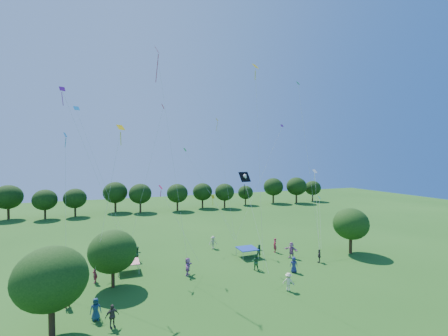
# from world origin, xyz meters

# --- Properties ---
(near_tree_west) EXTENTS (4.68, 4.68, 6.08)m
(near_tree_west) POSITION_xyz_m (-13.84, 10.09, 3.96)
(near_tree_west) COLOR #422B19
(near_tree_west) RESTS_ON ground
(near_tree_north) EXTENTS (4.34, 4.34, 5.31)m
(near_tree_north) POSITION_xyz_m (-9.91, 16.82, 3.35)
(near_tree_north) COLOR #422B19
(near_tree_north) RESTS_ON ground
(near_tree_east) EXTENTS (4.33, 4.33, 5.65)m
(near_tree_east) POSITION_xyz_m (18.03, 16.57, 3.69)
(near_tree_east) COLOR #422B19
(near_tree_east) RESTS_ON ground
(treeline) EXTENTS (88.01, 8.77, 6.77)m
(treeline) POSITION_xyz_m (-1.73, 55.43, 4.09)
(treeline) COLOR #422B19
(treeline) RESTS_ON ground
(tent_red_stripe) EXTENTS (2.20, 2.20, 1.10)m
(tent_red_stripe) POSITION_xyz_m (-8.38, 20.12, 1.04)
(tent_red_stripe) COLOR red
(tent_red_stripe) RESTS_ON ground
(tent_blue) EXTENTS (2.20, 2.20, 1.10)m
(tent_blue) POSITION_xyz_m (5.28, 19.90, 1.04)
(tent_blue) COLOR navy
(tent_blue) RESTS_ON ground
(crowd_person_0) EXTENTS (0.92, 0.74, 1.64)m
(crowd_person_0) POSITION_xyz_m (7.73, 13.79, 0.82)
(crowd_person_0) COLOR navy
(crowd_person_0) RESTS_ON ground
(crowd_person_1) EXTENTS (0.74, 0.81, 1.82)m
(crowd_person_1) POSITION_xyz_m (-13.39, 14.16, 0.91)
(crowd_person_1) COLOR maroon
(crowd_person_1) RESTS_ON ground
(crowd_person_2) EXTENTS (0.86, 0.57, 1.62)m
(crowd_person_2) POSITION_xyz_m (6.52, 19.07, 0.81)
(crowd_person_2) COLOR #224F2D
(crowd_person_2) RESTS_ON ground
(crowd_person_3) EXTENTS (1.09, 0.51, 1.64)m
(crowd_person_3) POSITION_xyz_m (2.56, 24.60, 0.82)
(crowd_person_3) COLOR #A7A385
(crowd_person_3) RESTS_ON ground
(crowd_person_4) EXTENTS (0.87, 0.95, 1.52)m
(crowd_person_4) POSITION_xyz_m (12.14, 15.23, 0.76)
(crowd_person_4) COLOR #433935
(crowd_person_4) RESTS_ON ground
(crowd_person_5) EXTENTS (1.43, 1.83, 1.88)m
(crowd_person_5) POSITION_xyz_m (10.06, 17.71, 0.94)
(crowd_person_5) COLOR #A56097
(crowd_person_5) RESTS_ON ground
(crowd_person_6) EXTENTS (0.93, 0.94, 1.74)m
(crowd_person_6) POSITION_xyz_m (-14.79, 14.65, 0.87)
(crowd_person_6) COLOR navy
(crowd_person_6) RESTS_ON ground
(crowd_person_7) EXTENTS (0.57, 0.75, 1.78)m
(crowd_person_7) POSITION_xyz_m (9.34, 20.28, 0.89)
(crowd_person_7) COLOR maroon
(crowd_person_7) RESTS_ON ground
(crowd_person_8) EXTENTS (0.97, 0.85, 1.73)m
(crowd_person_8) POSITION_xyz_m (-7.15, 23.14, 0.86)
(crowd_person_8) COLOR #22512F
(crowd_person_8) RESTS_ON ground
(crowd_person_9) EXTENTS (1.09, 1.06, 1.61)m
(crowd_person_9) POSITION_xyz_m (4.82, 10.35, 0.80)
(crowd_person_9) COLOR beige
(crowd_person_9) RESTS_ON ground
(crowd_person_10) EXTENTS (1.06, 0.74, 1.65)m
(crowd_person_10) POSITION_xyz_m (-10.08, 9.82, 0.83)
(crowd_person_10) COLOR #483D3A
(crowd_person_10) RESTS_ON ground
(crowd_person_11) EXTENTS (1.34, 1.78, 1.82)m
(crowd_person_11) POSITION_xyz_m (-2.78, 17.03, 0.91)
(crowd_person_11) COLOR #A661A3
(crowd_person_11) RESTS_ON ground
(crowd_person_12) EXTENTS (0.80, 0.43, 1.63)m
(crowd_person_12) POSITION_xyz_m (-11.20, 11.32, 0.81)
(crowd_person_12) COLOR navy
(crowd_person_12) RESTS_ON ground
(crowd_person_13) EXTENTS (0.49, 0.71, 1.80)m
(crowd_person_13) POSITION_xyz_m (-11.52, 18.51, 0.90)
(crowd_person_13) COLOR maroon
(crowd_person_13) RESTS_ON ground
(crowd_person_14) EXTENTS (0.96, 0.89, 1.74)m
(crowd_person_14) POSITION_xyz_m (4.36, 15.88, 0.87)
(crowd_person_14) COLOR #255730
(crowd_person_14) RESTS_ON ground
(pirate_kite) EXTENTS (1.37, 6.79, 9.08)m
(pirate_kite) POSITION_xyz_m (3.98, 17.79, 9.74)
(pirate_kite) COLOR black
(red_high_kite) EXTENTS (2.35, 5.84, 22.66)m
(red_high_kite) POSITION_xyz_m (-4.76, 20.01, 19.45)
(red_high_kite) COLOR red
(small_kite_0) EXTENTS (4.32, 0.99, 17.07)m
(small_kite_0) POSITION_xyz_m (-4.83, 23.68, 14.73)
(small_kite_0) COLOR red
(small_kite_1) EXTENTS (2.87, 1.83, 13.69)m
(small_kite_1) POSITION_xyz_m (-9.45, 16.46, 12.65)
(small_kite_1) COLOR yellow
(small_kite_2) EXTENTS (0.89, 5.22, 16.29)m
(small_kite_2) POSITION_xyz_m (4.52, 26.90, 13.53)
(small_kite_2) COLOR yellow
(small_kite_3) EXTENTS (1.47, 3.17, 19.91)m
(small_kite_3) POSITION_xyz_m (11.76, 17.72, 15.10)
(small_kite_3) COLOR green
(small_kite_4) EXTENTS (0.67, 5.85, 13.21)m
(small_kite_4) POSITION_xyz_m (-14.10, 20.62, 11.39)
(small_kite_4) COLOR #1485CF
(small_kite_5) EXTENTS (6.42, 1.12, 17.93)m
(small_kite_5) POSITION_xyz_m (-13.10, 22.50, 14.84)
(small_kite_5) COLOR purple
(small_kite_6) EXTENTS (3.66, 5.44, 9.07)m
(small_kite_6) POSITION_xyz_m (15.40, 20.19, 8.76)
(small_kite_6) COLOR silver
(small_kite_7) EXTENTS (2.62, 3.61, 5.68)m
(small_kite_7) POSITION_xyz_m (14.82, 18.54, 5.68)
(small_kite_7) COLOR #0B9BB3
(small_kite_8) EXTENTS (3.86, 1.65, 7.87)m
(small_kite_8) POSITION_xyz_m (-4.68, 18.28, 7.72)
(small_kite_8) COLOR red
(small_kite_9) EXTENTS (2.40, 2.81, 5.67)m
(small_kite_9) POSITION_xyz_m (3.04, 24.88, 5.92)
(small_kite_9) COLOR yellow
(small_kite_10) EXTENTS (1.24, 0.69, 19.42)m
(small_kite_10) POSITION_xyz_m (2.85, 12.80, 16.60)
(small_kite_10) COLOR yellow
(small_kite_11) EXTENTS (5.72, 6.25, 12.02)m
(small_kite_11) POSITION_xyz_m (1.03, 27.34, 10.45)
(small_kite_11) COLOR #1C9D1C
(small_kite_12) EXTENTS (6.11, 6.38, 17.09)m
(small_kite_12) POSITION_xyz_m (-12.64, 28.00, 14.67)
(small_kite_12) COLOR #148BCF
(small_kite_13) EXTENTS (8.03, 1.55, 15.36)m
(small_kite_13) POSITION_xyz_m (10.35, 23.77, 11.80)
(small_kite_13) COLOR #6C178A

